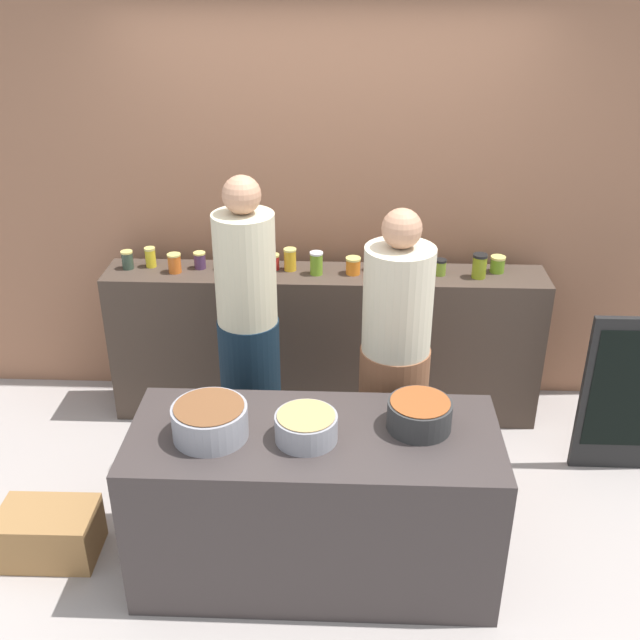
# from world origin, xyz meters

# --- Properties ---
(ground) EXTENTS (12.00, 12.00, 0.00)m
(ground) POSITION_xyz_m (0.00, 0.00, 0.00)
(ground) COLOR #A29893
(storefront_wall) EXTENTS (4.80, 0.12, 3.00)m
(storefront_wall) POSITION_xyz_m (0.00, 1.45, 1.50)
(storefront_wall) COLOR #946449
(storefront_wall) RESTS_ON ground
(display_shelf) EXTENTS (2.70, 0.36, 0.99)m
(display_shelf) POSITION_xyz_m (0.00, 1.10, 0.49)
(display_shelf) COLOR #41342A
(display_shelf) RESTS_ON ground
(prep_table) EXTENTS (1.70, 0.70, 0.81)m
(prep_table) POSITION_xyz_m (0.00, -0.30, 0.40)
(prep_table) COLOR #37302E
(prep_table) RESTS_ON ground
(preserve_jar_0) EXTENTS (0.07, 0.07, 0.11)m
(preserve_jar_0) POSITION_xyz_m (-1.22, 1.12, 1.05)
(preserve_jar_0) COLOR #324335
(preserve_jar_0) RESTS_ON display_shelf
(preserve_jar_1) EXTENTS (0.07, 0.07, 0.12)m
(preserve_jar_1) POSITION_xyz_m (-1.08, 1.16, 1.05)
(preserve_jar_1) COLOR gold
(preserve_jar_1) RESTS_ON display_shelf
(preserve_jar_2) EXTENTS (0.08, 0.08, 0.12)m
(preserve_jar_2) POSITION_xyz_m (-0.91, 1.07, 1.05)
(preserve_jar_2) COLOR #CF6020
(preserve_jar_2) RESTS_ON display_shelf
(preserve_jar_3) EXTENTS (0.07, 0.07, 0.10)m
(preserve_jar_3) POSITION_xyz_m (-0.77, 1.14, 1.04)
(preserve_jar_3) COLOR #4A2D50
(preserve_jar_3) RESTS_ON display_shelf
(preserve_jar_4) EXTENTS (0.08, 0.08, 0.13)m
(preserve_jar_4) POSITION_xyz_m (-0.60, 1.13, 1.05)
(preserve_jar_4) COLOR #2C4F34
(preserve_jar_4) RESTS_ON display_shelf
(preserve_jar_5) EXTENTS (0.07, 0.07, 0.10)m
(preserve_jar_5) POSITION_xyz_m (-0.32, 1.14, 1.04)
(preserve_jar_5) COLOR #A41F1D
(preserve_jar_5) RESTS_ON display_shelf
(preserve_jar_6) EXTENTS (0.08, 0.08, 0.14)m
(preserve_jar_6) POSITION_xyz_m (-0.22, 1.14, 1.06)
(preserve_jar_6) COLOR gold
(preserve_jar_6) RESTS_ON display_shelf
(preserve_jar_7) EXTENTS (0.08, 0.08, 0.14)m
(preserve_jar_7) POSITION_xyz_m (-0.05, 1.08, 1.06)
(preserve_jar_7) COLOR olive
(preserve_jar_7) RESTS_ON display_shelf
(preserve_jar_8) EXTENTS (0.09, 0.09, 0.10)m
(preserve_jar_8) POSITION_xyz_m (0.17, 1.10, 1.04)
(preserve_jar_8) COLOR orange
(preserve_jar_8) RESTS_ON display_shelf
(preserve_jar_9) EXTENTS (0.07, 0.07, 0.14)m
(preserve_jar_9) POSITION_xyz_m (0.32, 1.16, 1.06)
(preserve_jar_9) COLOR #DC6005
(preserve_jar_9) RESTS_ON display_shelf
(preserve_jar_10) EXTENTS (0.09, 0.09, 0.14)m
(preserve_jar_10) POSITION_xyz_m (0.49, 1.09, 1.06)
(preserve_jar_10) COLOR #D46006
(preserve_jar_10) RESTS_ON display_shelf
(preserve_jar_11) EXTENTS (0.07, 0.07, 0.10)m
(preserve_jar_11) POSITION_xyz_m (0.70, 1.10, 1.04)
(preserve_jar_11) COLOR olive
(preserve_jar_11) RESTS_ON display_shelf
(preserve_jar_12) EXTENTS (0.09, 0.09, 0.15)m
(preserve_jar_12) POSITION_xyz_m (0.92, 1.07, 1.06)
(preserve_jar_12) COLOR olive
(preserve_jar_12) RESTS_ON display_shelf
(preserve_jar_13) EXTENTS (0.09, 0.09, 0.10)m
(preserve_jar_13) POSITION_xyz_m (1.05, 1.16, 1.04)
(preserve_jar_13) COLOR olive
(preserve_jar_13) RESTS_ON display_shelf
(cooking_pot_left) EXTENTS (0.34, 0.34, 0.16)m
(cooking_pot_left) POSITION_xyz_m (-0.46, -0.34, 0.88)
(cooking_pot_left) COLOR gray
(cooking_pot_left) RESTS_ON prep_table
(cooking_pot_center) EXTENTS (0.28, 0.28, 0.13)m
(cooking_pot_center) POSITION_xyz_m (-0.03, -0.35, 0.87)
(cooking_pot_center) COLOR gray
(cooking_pot_center) RESTS_ON prep_table
(cooking_pot_right) EXTENTS (0.30, 0.30, 0.14)m
(cooking_pot_right) POSITION_xyz_m (0.48, -0.24, 0.88)
(cooking_pot_right) COLOR #2D2D2D
(cooking_pot_right) RESTS_ON prep_table
(cook_with_tongs) EXTENTS (0.34, 0.34, 1.77)m
(cook_with_tongs) POSITION_xyz_m (-0.39, 0.47, 0.81)
(cook_with_tongs) COLOR #122331
(cook_with_tongs) RESTS_ON ground
(cook_in_cap) EXTENTS (0.37, 0.37, 1.67)m
(cook_in_cap) POSITION_xyz_m (0.39, 0.30, 0.75)
(cook_in_cap) COLOR brown
(cook_in_cap) RESTS_ON ground
(bread_crate) EXTENTS (0.48, 0.32, 0.27)m
(bread_crate) POSITION_xyz_m (-1.34, -0.28, 0.14)
(bread_crate) COLOR #9A6E3E
(bread_crate) RESTS_ON ground
(chalkboard_sign) EXTENTS (0.53, 0.05, 0.99)m
(chalkboard_sign) POSITION_xyz_m (1.74, 0.56, 0.50)
(chalkboard_sign) COLOR black
(chalkboard_sign) RESTS_ON ground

